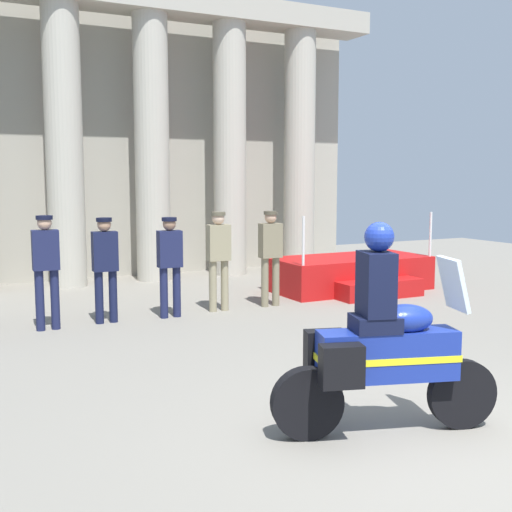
{
  "coord_description": "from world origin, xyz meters",
  "views": [
    {
      "loc": [
        -3.81,
        -4.0,
        2.29
      ],
      "look_at": [
        -0.13,
        3.19,
        1.3
      ],
      "focal_mm": 45.7,
      "sensor_mm": 36.0,
      "label": 1
    }
  ],
  "objects_px": {
    "reviewing_stand": "(352,274)",
    "officer_in_row_5": "(270,250)",
    "officer_in_row_1": "(46,263)",
    "motorcycle_with_rider": "(380,347)",
    "officer_in_row_2": "(105,261)",
    "officer_in_row_4": "(219,253)",
    "officer_in_row_3": "(170,259)"
  },
  "relations": [
    {
      "from": "reviewing_stand",
      "to": "officer_in_row_5",
      "type": "xyz_separation_m",
      "value": [
        -2.22,
        -0.66,
        0.67
      ]
    },
    {
      "from": "officer_in_row_1",
      "to": "officer_in_row_5",
      "type": "relative_size",
      "value": 1.02
    },
    {
      "from": "motorcycle_with_rider",
      "to": "officer_in_row_2",
      "type": "bearing_deg",
      "value": 118.16
    },
    {
      "from": "officer_in_row_4",
      "to": "officer_in_row_1",
      "type": "bearing_deg",
      "value": 5.1
    },
    {
      "from": "reviewing_stand",
      "to": "officer_in_row_4",
      "type": "distance_m",
      "value": 3.33
    },
    {
      "from": "reviewing_stand",
      "to": "motorcycle_with_rider",
      "type": "distance_m",
      "value": 7.41
    },
    {
      "from": "officer_in_row_2",
      "to": "motorcycle_with_rider",
      "type": "height_order",
      "value": "motorcycle_with_rider"
    },
    {
      "from": "officer_in_row_3",
      "to": "officer_in_row_4",
      "type": "height_order",
      "value": "officer_in_row_4"
    },
    {
      "from": "officer_in_row_4",
      "to": "motorcycle_with_rider",
      "type": "relative_size",
      "value": 0.83
    },
    {
      "from": "reviewing_stand",
      "to": "motorcycle_with_rider",
      "type": "height_order",
      "value": "motorcycle_with_rider"
    },
    {
      "from": "officer_in_row_1",
      "to": "officer_in_row_5",
      "type": "distance_m",
      "value": 3.81
    },
    {
      "from": "officer_in_row_1",
      "to": "officer_in_row_3",
      "type": "distance_m",
      "value": 1.93
    },
    {
      "from": "officer_in_row_4",
      "to": "officer_in_row_5",
      "type": "bearing_deg",
      "value": -178.9
    },
    {
      "from": "officer_in_row_2",
      "to": "officer_in_row_4",
      "type": "height_order",
      "value": "officer_in_row_4"
    },
    {
      "from": "reviewing_stand",
      "to": "officer_in_row_4",
      "type": "relative_size",
      "value": 1.87
    },
    {
      "from": "reviewing_stand",
      "to": "officer_in_row_3",
      "type": "xyz_separation_m",
      "value": [
        -4.1,
        -0.74,
        0.64
      ]
    },
    {
      "from": "officer_in_row_4",
      "to": "motorcycle_with_rider",
      "type": "xyz_separation_m",
      "value": [
        -0.89,
        -5.53,
        -0.2
      ]
    },
    {
      "from": "reviewing_stand",
      "to": "officer_in_row_4",
      "type": "xyz_separation_m",
      "value": [
        -3.2,
        -0.63,
        0.68
      ]
    },
    {
      "from": "reviewing_stand",
      "to": "officer_in_row_5",
      "type": "relative_size",
      "value": 1.88
    },
    {
      "from": "officer_in_row_3",
      "to": "officer_in_row_5",
      "type": "xyz_separation_m",
      "value": [
        1.89,
        0.08,
        0.03
      ]
    },
    {
      "from": "officer_in_row_4",
      "to": "officer_in_row_3",
      "type": "bearing_deg",
      "value": 9.97
    },
    {
      "from": "officer_in_row_1",
      "to": "officer_in_row_5",
      "type": "xyz_separation_m",
      "value": [
        3.81,
        0.07,
        -0.02
      ]
    },
    {
      "from": "officer_in_row_1",
      "to": "officer_in_row_2",
      "type": "distance_m",
      "value": 0.9
    },
    {
      "from": "officer_in_row_1",
      "to": "motorcycle_with_rider",
      "type": "bearing_deg",
      "value": 112.75
    },
    {
      "from": "officer_in_row_2",
      "to": "officer_in_row_3",
      "type": "distance_m",
      "value": 1.03
    },
    {
      "from": "reviewing_stand",
      "to": "officer_in_row_1",
      "type": "distance_m",
      "value": 6.11
    },
    {
      "from": "reviewing_stand",
      "to": "officer_in_row_4",
      "type": "bearing_deg",
      "value": -168.9
    },
    {
      "from": "officer_in_row_5",
      "to": "officer_in_row_3",
      "type": "bearing_deg",
      "value": 5.38
    },
    {
      "from": "officer_in_row_4",
      "to": "motorcycle_with_rider",
      "type": "bearing_deg",
      "value": 83.94
    },
    {
      "from": "officer_in_row_1",
      "to": "officer_in_row_4",
      "type": "bearing_deg",
      "value": -174.9
    },
    {
      "from": "officer_in_row_5",
      "to": "reviewing_stand",
      "type": "bearing_deg",
      "value": -160.33
    },
    {
      "from": "officer_in_row_3",
      "to": "reviewing_stand",
      "type": "bearing_deg",
      "value": -166.75
    }
  ]
}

